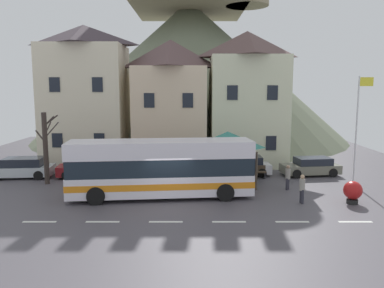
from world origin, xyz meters
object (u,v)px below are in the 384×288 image
townhouse_01 (171,102)px  bare_tree_00 (46,147)px  parked_car_02 (242,166)px  pedestrian_01 (303,188)px  hilltop_castle (190,65)px  transit_bus (161,169)px  parked_car_03 (89,168)px  harbour_buoy (353,191)px  flagpole (358,123)px  townhouse_00 (86,96)px  parked_car_00 (22,168)px  parked_car_01 (311,167)px  pedestrian_00 (288,177)px  public_bench (256,171)px  bus_shelter (228,140)px  townhouse_02 (247,98)px

townhouse_01 → bare_tree_00: townhouse_01 is taller
parked_car_02 → pedestrian_01: 7.46m
hilltop_castle → bare_tree_00: 27.10m
transit_bus → bare_tree_00: bearing=151.7°
parked_car_03 → harbour_buoy: (16.24, -6.56, 0.05)m
flagpole → bare_tree_00: size_ratio=1.49×
parked_car_02 → townhouse_00: bearing=-20.3°
transit_bus → townhouse_01: bearing=84.2°
transit_bus → parked_car_00: size_ratio=2.34×
parked_car_01 → pedestrian_00: (-2.69, -4.06, 0.19)m
pedestrian_00 → public_bench: bearing=114.9°
public_bench → harbour_buoy: (4.32, -6.17, 0.24)m
hilltop_castle → harbour_buoy: bearing=-72.6°
public_bench → bare_tree_00: 14.33m
harbour_buoy → bare_tree_00: size_ratio=0.27×
flagpole → bare_tree_00: flagpole is taller
transit_bus → flagpole: (12.46, 2.95, 2.41)m
bus_shelter → public_bench: (2.14, 1.60, -2.45)m
townhouse_02 → parked_car_01: size_ratio=2.54×
parked_car_01 → parked_car_02: bearing=-9.1°
townhouse_02 → harbour_buoy: size_ratio=8.68×
bus_shelter → flagpole: size_ratio=0.51×
hilltop_castle → parked_car_00: size_ratio=8.46×
townhouse_01 → parked_car_02: size_ratio=2.37×
townhouse_00 → bare_tree_00: townhouse_00 is taller
hilltop_castle → flagpole: hilltop_castle is taller
bus_shelter → pedestrian_00: size_ratio=2.30×
townhouse_02 → hilltop_castle: bearing=106.0°
public_bench → transit_bus: bearing=-141.9°
bus_shelter → bare_tree_00: (-11.95, -0.08, -0.44)m
townhouse_02 → pedestrian_00: size_ratio=7.02×
parked_car_01 → pedestrian_01: pedestrian_01 is taller
harbour_buoy → bare_tree_00: bearing=166.3°
bare_tree_00 → townhouse_02: bearing=28.4°
parked_car_01 → harbour_buoy: parked_car_01 is taller
pedestrian_00 → parked_car_01: bearing=56.5°
townhouse_01 → parked_car_00: bearing=-150.7°
bus_shelter → public_bench: bearing=36.7°
pedestrian_00 → harbour_buoy: size_ratio=1.24×
parked_car_03 → bare_tree_00: 3.50m
townhouse_00 → public_bench: (13.23, -5.24, -5.20)m
hilltop_castle → harbour_buoy: 31.58m
parked_car_00 → transit_bus: bearing=148.6°
parked_car_01 → parked_car_03: parked_car_03 is taller
townhouse_01 → pedestrian_01: size_ratio=6.39×
harbour_buoy → flagpole: bearing=66.0°
hilltop_castle → parked_car_01: bearing=-67.9°
parked_car_00 → parked_car_02: bearing=177.8°
parked_car_02 → public_bench: parked_car_02 is taller
pedestrian_01 → bare_tree_00: size_ratio=0.34×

